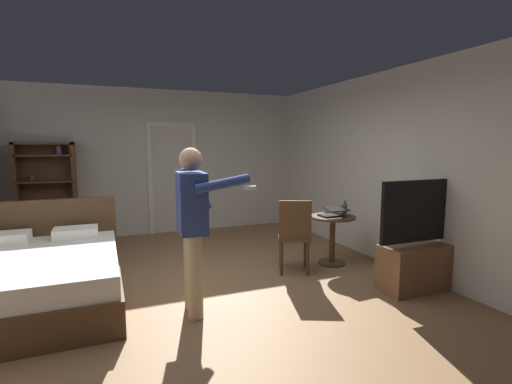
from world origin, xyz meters
TOP-DOWN VIEW (x-y plane):
  - ground_plane at (0.00, 0.00)m, footprint 7.11×7.11m
  - wall_back at (0.00, 3.29)m, footprint 5.56×0.12m
  - wall_right at (2.72, 0.00)m, footprint 0.12×6.70m
  - doorway_frame at (0.17, 3.21)m, footprint 0.93×0.08m
  - bed at (-1.78, 0.31)m, footprint 1.68×2.01m
  - bookshelf at (-1.96, 3.06)m, footprint 0.91×0.32m
  - tv_flatscreen at (2.36, -0.84)m, footprint 1.23×0.40m
  - side_table at (1.92, 0.34)m, footprint 0.64×0.64m
  - laptop at (1.89, 0.30)m, footprint 0.33×0.34m
  - bottle_on_table at (2.06, 0.26)m, footprint 0.06×0.06m
  - wooden_chair at (1.24, 0.21)m, footprint 0.56×0.56m
  - person_blue_shirt at (-0.26, -0.46)m, footprint 0.70×0.66m
  - suitcase_dark at (-1.36, 2.04)m, footprint 0.63×0.48m

SIDE VIEW (x-z plane):
  - ground_plane at x=0.00m, z-range 0.00..0.00m
  - suitcase_dark at x=-1.36m, z-range 0.00..0.45m
  - bed at x=-1.78m, z-range -0.21..0.81m
  - tv_flatscreen at x=2.36m, z-range -0.25..1.05m
  - side_table at x=1.92m, z-range 0.12..0.82m
  - wooden_chair at x=1.24m, z-range 0.05..1.04m
  - laptop at x=1.89m, z-range 0.68..0.83m
  - bottle_on_table at x=2.06m, z-range 0.68..0.91m
  - bookshelf at x=-1.96m, z-range 0.07..1.81m
  - person_blue_shirt at x=-0.26m, z-range 0.14..1.81m
  - doorway_frame at x=0.17m, z-range 0.16..2.29m
  - wall_back at x=0.00m, z-range 0.00..2.73m
  - wall_right at x=2.72m, z-range 0.00..2.73m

